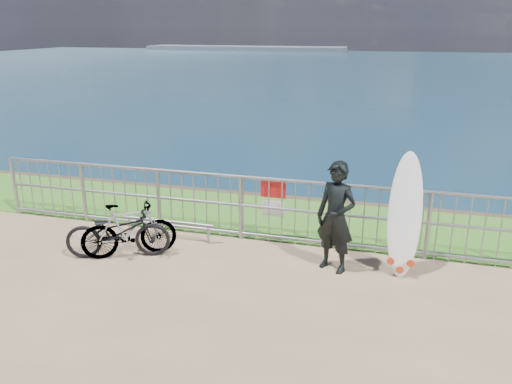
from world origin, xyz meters
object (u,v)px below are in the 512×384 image
(surfer, at_px, (336,217))
(bicycle_far, at_px, (129,230))
(bicycle_near, at_px, (118,232))
(surfboard, at_px, (404,220))

(surfer, bearing_deg, bicycle_far, -149.73)
(surfer, relative_size, bicycle_near, 1.04)
(surfboard, xyz_separation_m, bicycle_near, (-4.25, -0.62, -0.41))
(bicycle_near, relative_size, bicycle_far, 1.09)
(surfer, height_order, surfboard, surfboard)
(surfer, xyz_separation_m, surfboard, (0.95, 0.15, 0.00))
(surfboard, xyz_separation_m, bicycle_far, (-4.10, -0.55, -0.39))
(bicycle_near, xyz_separation_m, bicycle_far, (0.15, 0.07, 0.02))
(surfer, xyz_separation_m, bicycle_far, (-3.15, -0.39, -0.39))
(bicycle_far, bearing_deg, surfboard, -113.23)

